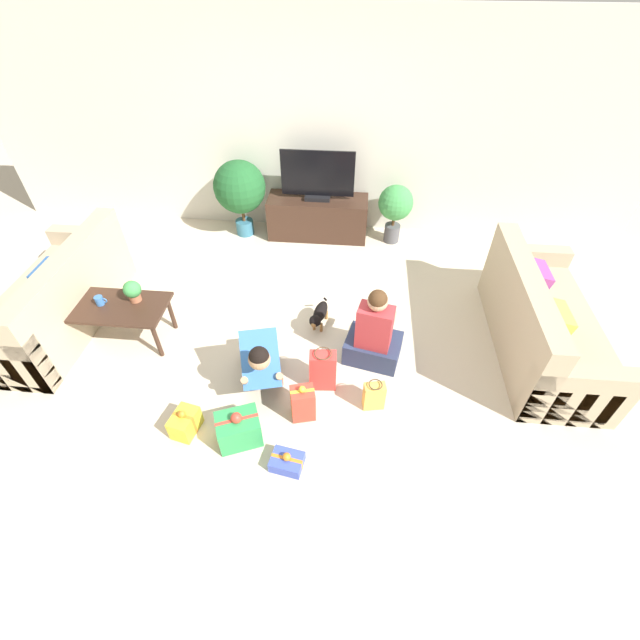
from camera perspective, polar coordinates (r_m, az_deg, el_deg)
name	(u,v)px	position (r m, az deg, el deg)	size (l,w,h in m)	color
ground_plane	(288,360)	(4.26, -4.32, -5.32)	(16.00, 16.00, 0.00)	beige
wall_back	(314,130)	(5.76, -0.84, 23.99)	(8.40, 0.06, 2.60)	beige
sofa_left	(58,300)	(5.20, -31.56, 2.26)	(0.82, 1.88, 0.87)	tan
sofa_right	(540,324)	(4.68, 27.31, -0.50)	(0.82, 1.88, 0.87)	tan
coffee_table	(118,310)	(4.64, -25.33, 1.22)	(0.96, 0.52, 0.45)	#382319
tv_console	(318,217)	(5.90, -0.30, 13.53)	(1.31, 0.46, 0.54)	#382319
tv	(318,178)	(5.65, -0.32, 18.38)	(0.93, 0.20, 0.62)	black
potted_plant_back_right	(395,206)	(5.74, 10.01, 14.74)	(0.44, 0.44, 0.78)	#4C4C51
potted_plant_back_left	(240,189)	(5.85, -10.65, 16.85)	(0.67, 0.67, 1.02)	#336B84
person_kneeling	(261,359)	(3.85, -7.84, -5.20)	(0.49, 0.82, 0.77)	#23232D
person_sitting	(374,336)	(4.08, 7.21, -2.11)	(0.60, 0.56, 0.88)	#283351
dog	(319,314)	(4.46, -0.11, 0.77)	(0.19, 0.48, 0.27)	black
gift_box_a	(185,423)	(3.85, -17.54, -12.93)	(0.23, 0.29, 0.26)	yellow
gift_box_b	(239,429)	(3.67, -10.77, -14.08)	(0.42, 0.37, 0.35)	#2D934C
gift_box_c	(287,462)	(3.57, -4.42, -18.31)	(0.28, 0.23, 0.16)	#3D51BC
gift_box_d	(303,403)	(3.72, -2.31, -10.99)	(0.24, 0.21, 0.39)	red
gift_bag_a	(323,370)	(3.89, 0.38, -6.71)	(0.25, 0.16, 0.44)	red
gift_bag_b	(374,396)	(3.82, 7.21, -9.99)	(0.20, 0.14, 0.31)	#E5B74C
mug	(100,301)	(4.66, -27.31, 2.32)	(0.12, 0.08, 0.09)	#386BAD
tabletop_plant	(133,290)	(4.52, -23.71, 3.63)	(0.17, 0.17, 0.22)	#A36042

